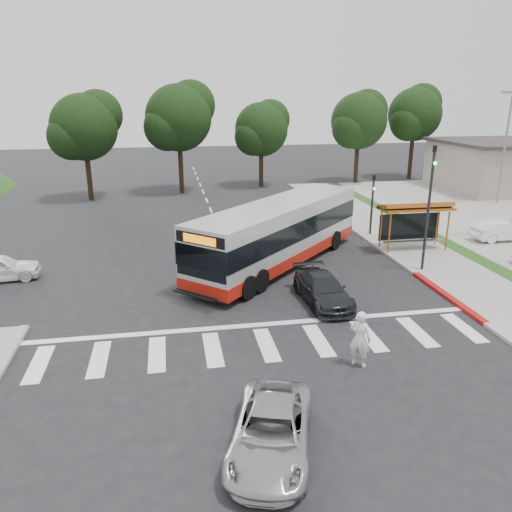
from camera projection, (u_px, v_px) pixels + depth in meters
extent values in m
plane|color=black|center=(246.00, 294.00, 23.17)|extent=(140.00, 140.00, 0.00)
cube|color=gray|center=(393.00, 236.00, 32.48)|extent=(4.00, 40.00, 0.12)
cube|color=#9E9991|center=(364.00, 237.00, 32.14)|extent=(0.30, 40.00, 0.15)
cube|color=maroon|center=(447.00, 296.00, 22.78)|extent=(0.32, 6.00, 0.15)
cube|color=silver|center=(267.00, 345.00, 18.49)|extent=(18.00, 2.60, 0.01)
cylinder|color=#A3541B|center=(389.00, 234.00, 28.40)|extent=(0.10, 0.10, 2.30)
cylinder|color=#A3541B|center=(447.00, 231.00, 29.00)|extent=(0.10, 0.10, 2.30)
cylinder|color=#A3541B|center=(381.00, 229.00, 29.52)|extent=(0.10, 0.10, 2.30)
cylinder|color=#A3541B|center=(437.00, 226.00, 30.12)|extent=(0.10, 0.10, 2.30)
cube|color=#A3541B|center=(416.00, 208.00, 28.86)|extent=(4.20, 1.60, 0.12)
cube|color=#A3541B|center=(416.00, 205.00, 28.86)|extent=(4.20, 1.32, 0.51)
cube|color=black|center=(409.00, 226.00, 29.81)|extent=(3.80, 0.06, 1.60)
cube|color=gray|center=(413.00, 241.00, 29.48)|extent=(3.60, 0.40, 0.08)
cylinder|color=black|center=(428.00, 211.00, 25.17)|extent=(0.14, 0.14, 6.50)
imported|color=black|center=(434.00, 156.00, 24.32)|extent=(0.16, 0.20, 1.00)
sphere|color=#19E533|center=(435.00, 163.00, 24.26)|extent=(0.18, 0.18, 0.18)
cylinder|color=black|center=(372.00, 206.00, 32.11)|extent=(0.14, 0.14, 4.00)
imported|color=black|center=(374.00, 183.00, 31.65)|extent=(0.16, 0.20, 1.00)
sphere|color=#19E533|center=(374.00, 189.00, 31.59)|extent=(0.18, 0.18, 0.18)
cylinder|color=gray|center=(505.00, 149.00, 40.73)|extent=(0.18, 0.18, 9.00)
cube|color=gray|center=(507.00, 92.00, 39.28)|extent=(0.80, 0.35, 0.22)
cylinder|color=black|center=(356.00, 161.00, 51.35)|extent=(0.44, 0.44, 4.40)
sphere|color=black|center=(359.00, 121.00, 50.11)|extent=(5.60, 5.60, 5.60)
sphere|color=black|center=(367.00, 110.00, 50.78)|extent=(4.20, 4.20, 4.20)
sphere|color=black|center=(352.00, 129.00, 49.51)|extent=(3.92, 3.92, 3.92)
cylinder|color=black|center=(411.00, 156.00, 54.35)|extent=(0.44, 0.44, 4.84)
sphere|color=black|center=(415.00, 114.00, 52.99)|extent=(5.60, 5.60, 5.60)
sphere|color=black|center=(422.00, 103.00, 53.62)|extent=(4.20, 4.20, 4.20)
sphere|color=black|center=(409.00, 122.00, 52.41)|extent=(3.92, 3.92, 3.92)
cylinder|color=black|center=(181.00, 167.00, 46.43)|extent=(0.44, 0.44, 4.84)
sphere|color=black|center=(179.00, 118.00, 45.07)|extent=(6.00, 6.00, 6.00)
sphere|color=black|center=(191.00, 105.00, 45.78)|extent=(4.50, 4.50, 4.50)
sphere|color=black|center=(167.00, 127.00, 44.44)|extent=(4.20, 4.20, 4.20)
cylinder|color=black|center=(261.00, 167.00, 49.78)|extent=(0.44, 0.44, 3.96)
sphere|color=black|center=(261.00, 129.00, 48.67)|extent=(5.20, 5.20, 5.20)
sphere|color=black|center=(270.00, 119.00, 49.29)|extent=(3.90, 3.90, 3.90)
sphere|color=black|center=(253.00, 137.00, 48.10)|extent=(3.64, 3.64, 3.64)
cylinder|color=black|center=(89.00, 175.00, 43.29)|extent=(0.44, 0.44, 4.40)
sphere|color=black|center=(84.00, 127.00, 42.06)|extent=(5.60, 5.60, 5.60)
sphere|color=black|center=(98.00, 114.00, 42.72)|extent=(4.20, 4.20, 4.20)
sphere|color=black|center=(71.00, 137.00, 41.46)|extent=(3.92, 3.92, 3.92)
imported|color=white|center=(360.00, 339.00, 16.79)|extent=(0.87, 0.84, 2.01)
imported|color=black|center=(323.00, 289.00, 22.04)|extent=(1.99, 4.43, 1.26)
imported|color=#9FA2A4|center=(271.00, 432.00, 12.79)|extent=(3.23, 4.74, 1.20)
imported|color=white|center=(503.00, 230.00, 31.17)|extent=(4.00, 1.51, 1.31)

